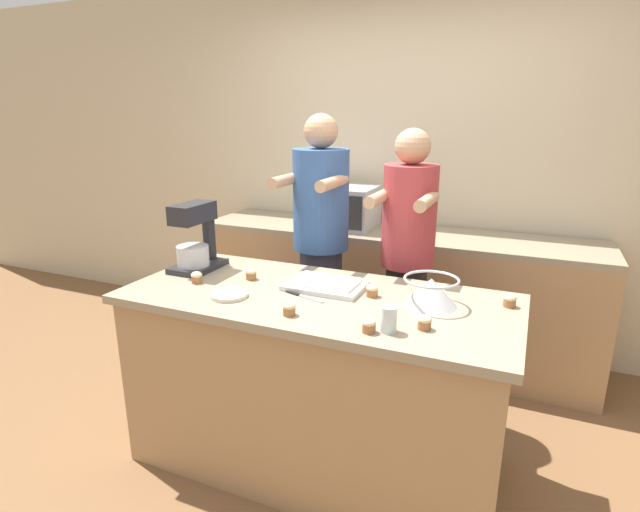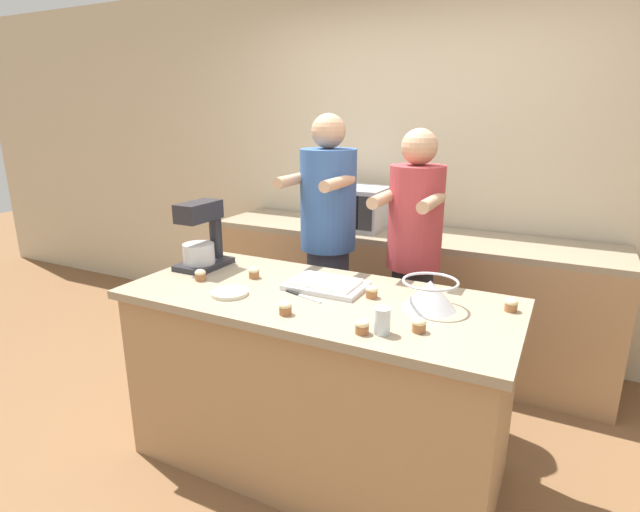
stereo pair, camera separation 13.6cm
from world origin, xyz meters
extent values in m
plane|color=brown|center=(0.00, 0.00, 0.00)|extent=(16.00, 16.00, 0.00)
cube|color=beige|center=(0.00, 1.68, 1.35)|extent=(10.00, 0.06, 2.70)
cube|color=#A87F56|center=(0.00, 0.00, 0.44)|extent=(1.77, 0.76, 0.87)
cube|color=gray|center=(0.00, 0.00, 0.89)|extent=(1.84, 0.81, 0.04)
cube|color=#A87F56|center=(0.00, 1.33, 0.44)|extent=(2.80, 0.60, 0.89)
cube|color=gray|center=(0.00, 1.33, 0.91)|extent=(2.80, 0.60, 0.04)
cylinder|color=#33384C|center=(-0.28, 0.69, 0.47)|extent=(0.26, 0.26, 0.94)
cylinder|color=#335693|center=(-0.28, 0.69, 1.23)|extent=(0.33, 0.33, 0.60)
sphere|color=tan|center=(-0.28, 0.69, 1.63)|extent=(0.20, 0.20, 0.20)
cylinder|color=tan|center=(-0.42, 0.52, 1.36)|extent=(0.06, 0.34, 0.06)
cylinder|color=tan|center=(-0.13, 0.52, 1.36)|extent=(0.06, 0.34, 0.06)
cylinder|color=#232328|center=(0.26, 0.69, 0.45)|extent=(0.23, 0.23, 0.89)
cylinder|color=#A8383D|center=(0.26, 0.69, 1.18)|extent=(0.30, 0.30, 0.57)
sphere|color=tan|center=(0.26, 0.69, 1.56)|extent=(0.19, 0.19, 0.19)
cylinder|color=tan|center=(0.13, 0.52, 1.30)|extent=(0.06, 0.34, 0.06)
cylinder|color=tan|center=(0.39, 0.52, 1.30)|extent=(0.06, 0.34, 0.06)
cube|color=#232328|center=(-0.76, 0.11, 0.93)|extent=(0.20, 0.30, 0.03)
cylinder|color=#232328|center=(-0.76, 0.23, 1.06)|extent=(0.07, 0.07, 0.23)
cube|color=#232328|center=(-0.76, 0.10, 1.23)|extent=(0.13, 0.26, 0.10)
cylinder|color=#BCBCC1|center=(-0.76, 0.07, 1.00)|extent=(0.17, 0.17, 0.11)
cone|color=#BCBCC1|center=(0.51, 0.08, 0.97)|extent=(0.24, 0.24, 0.13)
torus|color=#BCBCC1|center=(0.51, 0.08, 1.03)|extent=(0.24, 0.24, 0.01)
cube|color=silver|center=(0.00, 0.11, 0.92)|extent=(0.38, 0.25, 0.02)
cube|color=white|center=(0.00, 0.11, 0.94)|extent=(0.31, 0.20, 0.02)
cube|color=#B7B7BC|center=(-0.39, 1.33, 1.07)|extent=(0.48, 0.38, 0.29)
cube|color=black|center=(-0.43, 1.14, 1.07)|extent=(0.33, 0.01, 0.23)
cube|color=#2D2D2D|center=(-0.22, 1.14, 1.07)|extent=(0.10, 0.01, 0.23)
cylinder|color=silver|center=(0.42, -0.26, 0.96)|extent=(0.06, 0.06, 0.10)
cylinder|color=beige|center=(-0.36, -0.18, 0.92)|extent=(0.18, 0.18, 0.02)
cube|color=#BCBCC1|center=(0.00, -0.06, 0.91)|extent=(0.14, 0.06, 0.01)
cube|color=black|center=(-0.11, -0.03, 0.91)|extent=(0.08, 0.04, 0.01)
cylinder|color=#9E6038|center=(0.84, 0.21, 0.93)|extent=(0.05, 0.05, 0.03)
ellipsoid|color=beige|center=(0.84, 0.21, 0.95)|extent=(0.06, 0.06, 0.03)
cylinder|color=#9E6038|center=(0.24, 0.09, 0.93)|extent=(0.05, 0.05, 0.03)
ellipsoid|color=beige|center=(0.24, 0.09, 0.95)|extent=(0.06, 0.06, 0.03)
cylinder|color=#9E6038|center=(-0.01, -0.26, 0.93)|extent=(0.05, 0.05, 0.03)
ellipsoid|color=beige|center=(-0.01, -0.26, 0.95)|extent=(0.06, 0.06, 0.03)
cylinder|color=#9E6038|center=(-0.62, -0.08, 0.93)|extent=(0.05, 0.05, 0.03)
ellipsoid|color=beige|center=(-0.62, -0.08, 0.95)|extent=(0.06, 0.06, 0.03)
cylinder|color=#9E6038|center=(-0.40, 0.08, 0.93)|extent=(0.05, 0.05, 0.03)
ellipsoid|color=beige|center=(-0.40, 0.08, 0.95)|extent=(0.06, 0.06, 0.03)
cylinder|color=#9E6038|center=(0.54, -0.18, 0.93)|extent=(0.05, 0.05, 0.03)
ellipsoid|color=beige|center=(0.54, -0.18, 0.95)|extent=(0.06, 0.06, 0.03)
cylinder|color=#9E6038|center=(0.35, -0.29, 0.93)|extent=(0.05, 0.05, 0.03)
ellipsoid|color=beige|center=(0.35, -0.29, 0.95)|extent=(0.06, 0.06, 0.03)
camera|label=1|loc=(0.89, -2.00, 1.74)|focal=28.00mm
camera|label=2|loc=(1.01, -1.95, 1.74)|focal=28.00mm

